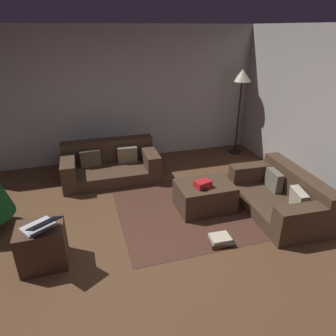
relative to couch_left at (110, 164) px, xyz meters
name	(u,v)px	position (x,y,z in m)	size (l,w,h in m)	color
ground_plane	(141,252)	(0.09, -2.24, -0.25)	(6.40, 6.40, 0.00)	brown
rear_partition	(105,97)	(0.09, 0.90, 1.05)	(6.40, 0.12, 2.60)	#BCB7B2
couch_left	(110,164)	(0.00, 0.00, 0.00)	(1.69, 0.94, 0.64)	#473323
couch_right	(283,196)	(2.33, -1.92, 0.00)	(0.97, 1.63, 0.61)	#473323
ottoman	(204,196)	(1.24, -1.51, -0.04)	(0.83, 0.61, 0.41)	#473323
gift_box	(203,184)	(1.17, -1.59, 0.22)	(0.23, 0.16, 0.10)	red
tv_remote	(203,188)	(1.15, -1.65, 0.18)	(0.05, 0.16, 0.02)	black
side_table	(43,245)	(-1.02, -2.10, 0.01)	(0.52, 0.44, 0.51)	#4C3323
laptop	(41,225)	(-0.99, -2.15, 0.32)	(0.50, 0.52, 0.18)	silver
book_stack	(221,240)	(1.11, -2.38, -0.19)	(0.32, 0.25, 0.11)	#B7332D
corner_lamp	(242,82)	(2.81, 0.43, 1.27)	(0.36, 0.36, 1.78)	black
area_rug	(204,207)	(1.24, -1.51, -0.24)	(2.60, 2.00, 0.01)	#4A2B20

